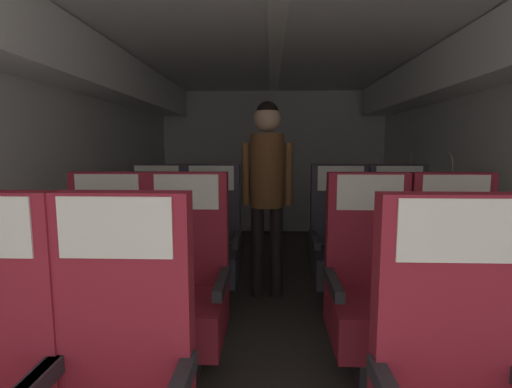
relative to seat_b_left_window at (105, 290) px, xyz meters
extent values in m
cube|color=#3D3833|center=(0.98, 0.64, -0.49)|extent=(3.55, 6.41, 0.02)
cube|color=silver|center=(-0.70, 0.64, 0.58)|extent=(0.08, 6.01, 2.12)
cube|color=silver|center=(0.98, 0.64, 1.64)|extent=(3.43, 6.01, 0.06)
cube|color=silver|center=(0.98, 3.66, 0.58)|extent=(3.43, 0.06, 2.12)
cube|color=white|center=(-0.47, 0.64, 1.42)|extent=(0.37, 5.77, 0.36)
cube|color=white|center=(2.42, 0.64, 1.42)|extent=(0.37, 5.77, 0.36)
cube|color=white|center=(0.98, 0.64, 1.60)|extent=(0.12, 5.41, 0.02)
cylinder|color=white|center=(2.61, 1.64, 0.62)|extent=(0.01, 0.26, 0.26)
cylinder|color=white|center=(2.61, 2.64, 0.62)|extent=(0.01, 0.26, 0.26)
cube|color=maroon|center=(0.44, -0.80, 0.32)|extent=(0.46, 0.09, 0.67)
cube|color=silver|center=(0.44, -0.85, 0.55)|extent=(0.37, 0.01, 0.20)
cube|color=maroon|center=(1.51, -0.81, 0.32)|extent=(0.46, 0.09, 0.67)
cube|color=silver|center=(1.51, -0.86, 0.55)|extent=(0.37, 0.01, 0.20)
cube|color=#38383D|center=(0.00, -0.06, -0.36)|extent=(0.17, 0.18, 0.24)
cube|color=maroon|center=(0.00, -0.06, -0.13)|extent=(0.46, 0.51, 0.24)
cube|color=maroon|center=(0.00, 0.14, 0.32)|extent=(0.46, 0.09, 0.67)
cube|color=#28282D|center=(0.22, -0.06, 0.08)|extent=(0.05, 0.43, 0.06)
cube|color=#28282D|center=(-0.22, -0.06, 0.08)|extent=(0.05, 0.43, 0.06)
cube|color=silver|center=(0.00, 0.10, 0.55)|extent=(0.37, 0.01, 0.20)
cube|color=#38383D|center=(0.46, -0.06, -0.36)|extent=(0.17, 0.18, 0.24)
cube|color=maroon|center=(0.46, -0.06, -0.13)|extent=(0.46, 0.51, 0.24)
cube|color=maroon|center=(0.46, 0.15, 0.32)|extent=(0.46, 0.09, 0.67)
cube|color=#28282D|center=(0.68, -0.06, 0.08)|extent=(0.05, 0.43, 0.06)
cube|color=#28282D|center=(0.24, -0.06, 0.08)|extent=(0.05, 0.43, 0.06)
cube|color=silver|center=(0.46, 0.10, 0.55)|extent=(0.37, 0.01, 0.20)
cube|color=#38383D|center=(1.97, -0.04, -0.36)|extent=(0.17, 0.18, 0.24)
cube|color=maroon|center=(1.97, -0.04, -0.13)|extent=(0.46, 0.51, 0.24)
cube|color=maroon|center=(1.97, 0.17, 0.32)|extent=(0.46, 0.09, 0.67)
cube|color=#28282D|center=(2.19, -0.04, 0.08)|extent=(0.05, 0.43, 0.06)
cube|color=#28282D|center=(1.75, -0.04, 0.08)|extent=(0.05, 0.43, 0.06)
cube|color=silver|center=(1.97, 0.12, 0.55)|extent=(0.37, 0.01, 0.20)
cube|color=#38383D|center=(1.49, -0.05, -0.36)|extent=(0.17, 0.18, 0.24)
cube|color=maroon|center=(1.49, -0.05, -0.13)|extent=(0.46, 0.51, 0.24)
cube|color=maroon|center=(1.49, 0.16, 0.32)|extent=(0.46, 0.09, 0.67)
cube|color=#28282D|center=(1.71, -0.05, 0.08)|extent=(0.05, 0.43, 0.06)
cube|color=#28282D|center=(1.27, -0.05, 0.08)|extent=(0.05, 0.43, 0.06)
cube|color=silver|center=(1.49, 0.11, 0.55)|extent=(0.37, 0.01, 0.20)
cube|color=#38383D|center=(-0.01, 0.90, -0.36)|extent=(0.17, 0.18, 0.24)
cube|color=#33333D|center=(-0.01, 0.90, -0.13)|extent=(0.46, 0.51, 0.24)
cube|color=#33333D|center=(-0.01, 1.11, 0.32)|extent=(0.46, 0.09, 0.67)
cube|color=#28282D|center=(0.22, 0.90, 0.08)|extent=(0.05, 0.43, 0.06)
cube|color=#28282D|center=(-0.23, 0.90, 0.08)|extent=(0.05, 0.43, 0.06)
cube|color=silver|center=(-0.01, 1.06, 0.55)|extent=(0.37, 0.01, 0.20)
cube|color=#38383D|center=(0.45, 0.89, -0.36)|extent=(0.17, 0.18, 0.24)
cube|color=#33333D|center=(0.45, 0.89, -0.13)|extent=(0.46, 0.51, 0.24)
cube|color=#33333D|center=(0.45, 1.10, 0.32)|extent=(0.46, 0.09, 0.67)
cube|color=#28282D|center=(0.67, 0.89, 0.08)|extent=(0.05, 0.43, 0.06)
cube|color=#28282D|center=(0.23, 0.89, 0.08)|extent=(0.05, 0.43, 0.06)
cube|color=silver|center=(0.45, 1.05, 0.55)|extent=(0.37, 0.01, 0.20)
cube|color=#38383D|center=(1.97, 0.89, -0.36)|extent=(0.17, 0.18, 0.24)
cube|color=#33333D|center=(1.97, 0.89, -0.13)|extent=(0.46, 0.51, 0.24)
cube|color=#33333D|center=(1.97, 1.10, 0.32)|extent=(0.46, 0.09, 0.67)
cube|color=#28282D|center=(2.19, 0.89, 0.08)|extent=(0.05, 0.43, 0.06)
cube|color=#28282D|center=(1.75, 0.89, 0.08)|extent=(0.05, 0.43, 0.06)
cube|color=silver|center=(1.97, 1.05, 0.55)|extent=(0.37, 0.01, 0.20)
cube|color=#38383D|center=(1.50, 0.89, -0.36)|extent=(0.17, 0.18, 0.24)
cube|color=#33333D|center=(1.50, 0.89, -0.13)|extent=(0.46, 0.51, 0.24)
cube|color=#33333D|center=(1.50, 1.10, 0.32)|extent=(0.46, 0.09, 0.67)
cube|color=#28282D|center=(1.72, 0.89, 0.08)|extent=(0.05, 0.43, 0.06)
cube|color=#28282D|center=(1.28, 0.89, 0.08)|extent=(0.05, 0.43, 0.06)
cube|color=silver|center=(1.50, 1.05, 0.55)|extent=(0.37, 0.01, 0.20)
cylinder|color=black|center=(0.83, 1.13, -0.09)|extent=(0.11, 0.11, 0.78)
cylinder|color=black|center=(0.99, 1.13, -0.09)|extent=(0.11, 0.11, 0.78)
cylinder|color=brown|center=(0.91, 1.13, 0.61)|extent=(0.28, 0.28, 0.61)
cylinder|color=brown|center=(0.73, 1.13, 0.58)|extent=(0.07, 0.07, 0.52)
cylinder|color=brown|center=(1.09, 1.13, 0.58)|extent=(0.07, 0.07, 0.52)
sphere|color=tan|center=(0.91, 1.13, 1.03)|extent=(0.22, 0.22, 0.22)
sphere|color=black|center=(0.91, 1.13, 1.08)|extent=(0.19, 0.19, 0.19)
camera|label=1|loc=(0.93, -2.00, 0.80)|focal=26.33mm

